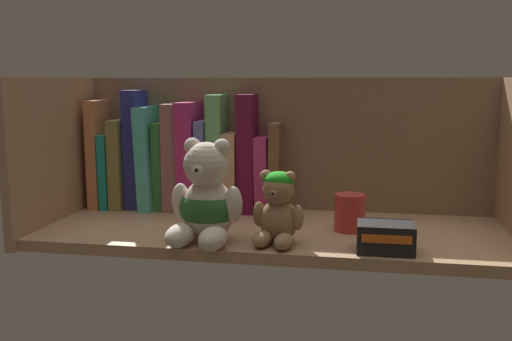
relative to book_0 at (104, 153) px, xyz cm
name	(u,v)px	position (x,y,z in cm)	size (l,w,h in cm)	color
shelf_board	(273,233)	(39.32, -13.57, -12.41)	(83.93, 31.59, 2.00)	#A87F5B
shelf_back_panel	(285,149)	(39.32, 2.83, 1.33)	(86.33, 1.20, 29.48)	#7F6348
shelf_side_panel_left	(56,154)	(-3.44, -13.57, 1.33)	(1.60, 33.99, 29.48)	#A87F5B
book_0	(104,153)	(0.00, 0.00, 0.00)	(2.28, 12.84, 22.81)	#CD7B4C
book_1	(114,169)	(2.26, 0.00, -3.57)	(1.78, 12.82, 15.67)	teal
book_2	(125,163)	(4.72, 0.00, -2.03)	(2.66, 12.27, 18.75)	olive
book_3	(138,149)	(7.88, 0.00, 1.04)	(3.20, 9.65, 24.90)	navy
book_4	(152,157)	(11.08, 0.00, -0.65)	(2.74, 13.68, 21.52)	#4BBBAD
book_5	(164,165)	(13.73, 0.00, -2.28)	(2.09, 10.67, 18.24)	#337131
book_6	(177,156)	(16.59, 0.00, -0.31)	(3.17, 11.69, 22.19)	#935E5E
book_7	(193,155)	(20.18, 0.00, -0.13)	(3.53, 13.86, 22.55)	#AF2668
book_8	(207,165)	(23.08, 0.00, -1.99)	(1.81, 13.42, 18.83)	#6366AD
book_9	(219,152)	(25.74, 0.00, 0.62)	(3.03, 10.62, 24.06)	#6AB269
book_10	(234,171)	(28.83, 0.00, -3.25)	(2.69, 11.32, 16.30)	tan
book_11	(249,153)	(32.09, 0.00, 0.67)	(3.36, 9.69, 24.16)	#5C0E34
book_12	(264,174)	(35.31, 0.00, -3.62)	(2.62, 10.17, 15.57)	#AF2E6C
book_13	(277,167)	(37.90, 0.00, -2.17)	(2.10, 9.95, 18.48)	brown
teddy_bear_larger	(206,201)	(29.49, -24.22, -4.55)	(12.90, 13.67, 17.46)	beige
teddy_bear_smaller	(278,209)	(41.49, -23.40, -5.60)	(9.08, 9.46, 12.24)	#93704C
pillar_candle	(350,212)	(53.13, -13.01, -8.05)	(5.50, 5.50, 6.70)	#C63833
small_product_box	(386,237)	(58.98, -24.87, -9.08)	(8.94, 6.53, 4.64)	black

